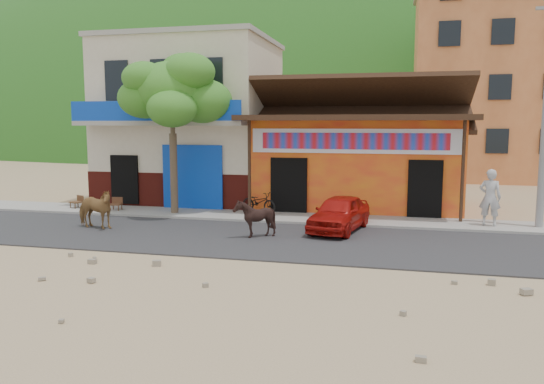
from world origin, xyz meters
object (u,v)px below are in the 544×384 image
(red_car, at_px, (339,213))
(cafe_chair_left, at_px, (76,196))
(tree, at_px, (173,133))
(scooter, at_px, (259,202))
(cow_dark, at_px, (255,218))
(pedestrian, at_px, (490,197))
(cafe_chair_right, at_px, (115,198))
(cow_tan, at_px, (94,209))

(red_car, bearing_deg, cafe_chair_left, -177.38)
(tree, relative_size, red_car, 1.79)
(red_car, relative_size, cafe_chair_left, 3.66)
(red_car, xyz_separation_m, cafe_chair_left, (-10.77, 1.69, -0.03))
(red_car, bearing_deg, scooter, 156.08)
(cafe_chair_left, bearing_deg, tree, 22.43)
(tree, height_order, cow_dark, tree)
(pedestrian, height_order, cafe_chair_right, pedestrian)
(cow_tan, height_order, cafe_chair_left, cow_tan)
(cow_tan, bearing_deg, cow_dark, -81.21)
(cow_dark, distance_m, red_car, 2.90)
(tree, xyz_separation_m, cafe_chair_right, (-2.48, -0.02, -2.54))
(cow_tan, relative_size, red_car, 0.46)
(tree, bearing_deg, red_car, -13.45)
(cow_tan, distance_m, pedestrian, 13.09)
(scooter, xyz_separation_m, cafe_chair_right, (-5.58, -0.85, 0.06))
(tree, distance_m, red_car, 7.08)
(cow_tan, distance_m, cafe_chair_right, 3.25)
(pedestrian, bearing_deg, red_car, 33.03)
(cow_dark, xyz_separation_m, scooter, (-0.95, 4.02, -0.11))
(cow_dark, xyz_separation_m, cafe_chair_left, (-8.37, 3.34, -0.05))
(scooter, xyz_separation_m, cafe_chair_left, (-7.43, -0.69, 0.06))
(cafe_chair_right, bearing_deg, tree, -7.33)
(tree, bearing_deg, pedestrian, 0.25)
(scooter, distance_m, cafe_chair_left, 7.46)
(red_car, relative_size, scooter, 2.22)
(tree, xyz_separation_m, cow_tan, (-1.47, -3.10, -2.42))
(cow_dark, distance_m, cafe_chair_left, 9.01)
(tree, xyz_separation_m, pedestrian, (11.23, 0.05, -2.05))
(cow_tan, height_order, cafe_chair_right, cow_tan)
(cow_dark, xyz_separation_m, pedestrian, (7.18, 3.23, 0.44))
(cow_tan, xyz_separation_m, cafe_chair_right, (-1.01, 3.09, -0.12))
(cow_dark, bearing_deg, pedestrian, 121.13)
(scooter, height_order, pedestrian, pedestrian)
(cow_dark, relative_size, cafe_chair_left, 1.29)
(cow_dark, height_order, scooter, cow_dark)
(tree, relative_size, cow_tan, 3.85)
(red_car, xyz_separation_m, scooter, (-3.34, 2.38, -0.09))
(cafe_chair_left, xyz_separation_m, cafe_chair_right, (1.85, -0.17, 0.00))
(scooter, relative_size, pedestrian, 0.80)
(tree, distance_m, cafe_chair_right, 3.55)
(tree, distance_m, cafe_chair_left, 5.02)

